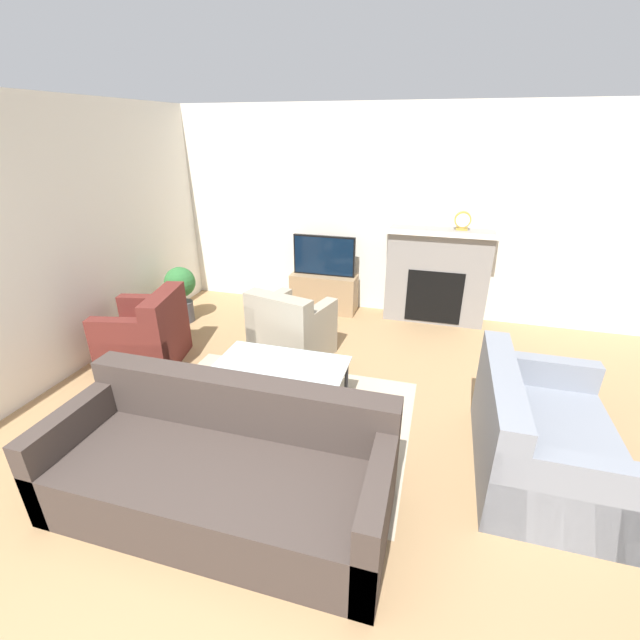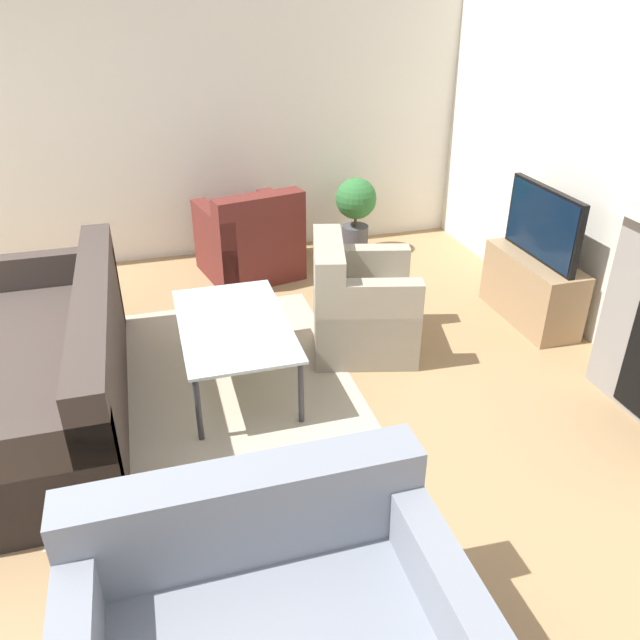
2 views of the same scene
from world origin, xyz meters
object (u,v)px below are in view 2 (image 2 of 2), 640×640
object	(u,v)px
couch_sectional	(50,373)
armchair_accent	(359,308)
couch_loveseat	(267,639)
potted_plant	(356,208)
coffee_table	(234,328)
armchair_by_window	(250,243)
tv	(543,224)

from	to	relation	value
couch_sectional	armchair_accent	xyz separation A→B (m)	(-0.24, 2.09, 0.02)
couch_loveseat	potted_plant	bearing A→B (deg)	66.94
armchair_accent	coffee_table	bearing A→B (deg)	118.35
armchair_by_window	coffee_table	xyz separation A→B (m)	(1.72, -0.42, 0.11)
couch_loveseat	armchair_accent	size ratio (longest dim) A/B	1.51
couch_sectional	potted_plant	bearing A→B (deg)	126.63
armchair_by_window	armchair_accent	distance (m)	1.57
tv	armchair_by_window	xyz separation A→B (m)	(-1.47, -1.97, -0.50)
armchair_by_window	armchair_accent	xyz separation A→B (m)	(1.48, 0.52, 0.00)
tv	armchair_by_window	world-z (taller)	tv
coffee_table	potted_plant	distance (m)	2.47
couch_loveseat	couch_sectional	bearing A→B (deg)	113.63
armchair_by_window	armchair_accent	world-z (taller)	same
armchair_by_window	coffee_table	bearing A→B (deg)	63.82
tv	couch_loveseat	size ratio (longest dim) A/B	0.62
tv	couch_sectional	distance (m)	3.58
coffee_table	potted_plant	size ratio (longest dim) A/B	1.56
armchair_accent	armchair_by_window	bearing A→B (deg)	34.00
tv	armchair_accent	bearing A→B (deg)	-89.37
tv	couch_loveseat	xyz separation A→B (m)	(2.36, -2.62, -0.51)
couch_loveseat	coffee_table	world-z (taller)	couch_loveseat
couch_sectional	tv	bearing A→B (deg)	94.20
armchair_accent	couch_sectional	bearing A→B (deg)	111.27
couch_sectional	potted_plant	world-z (taller)	couch_sectional
couch_loveseat	armchair_by_window	distance (m)	3.88
tv	potted_plant	xyz separation A→B (m)	(-1.71, -0.88, -0.35)
couch_sectional	coffee_table	world-z (taller)	couch_sectional
armchair_by_window	armchair_accent	size ratio (longest dim) A/B	1.03
couch_loveseat	armchair_accent	distance (m)	2.62
coffee_table	armchair_accent	bearing A→B (deg)	103.75
tv	armchair_accent	size ratio (longest dim) A/B	0.94
couch_sectional	coffee_table	bearing A→B (deg)	90.67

